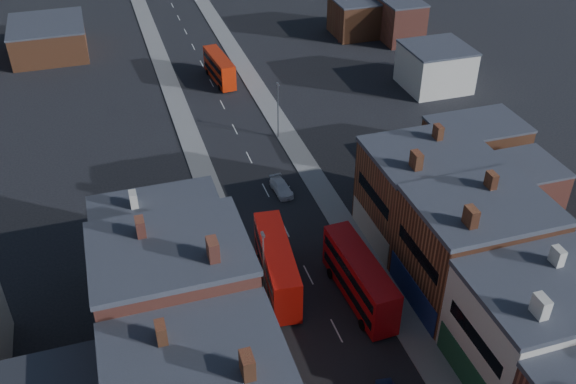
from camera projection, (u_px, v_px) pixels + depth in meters
pavement_west at (210, 190)px, 77.84m from camera, size 3.00×200.00×0.12m
pavement_east at (311, 173)px, 81.04m from camera, size 3.00×200.00×0.12m
lamp_post_2 at (264, 262)px, 59.81m from camera, size 0.25×0.70×8.12m
lamp_post_3 at (278, 107)px, 85.94m from camera, size 0.25×0.70×8.12m
bus_0 at (277, 265)px, 62.48m from camera, size 3.88×11.89×5.04m
bus_1 at (360, 278)px, 60.97m from camera, size 3.36×11.81×5.05m
bus_2 at (219, 68)px, 102.33m from camera, size 3.22×10.20×4.33m
car_2 at (280, 265)px, 65.67m from camera, size 1.99×4.21×1.16m
car_3 at (281, 187)px, 77.25m from camera, size 2.18×4.67×1.32m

